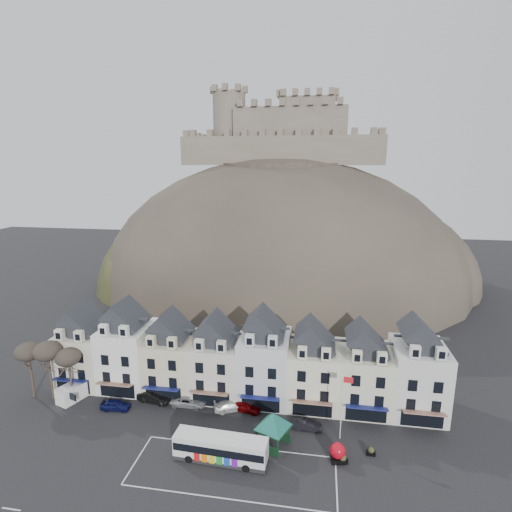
{
  "coord_description": "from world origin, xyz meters",
  "views": [
    {
      "loc": [
        10.35,
        -34.63,
        32.41
      ],
      "look_at": [
        0.83,
        24.0,
        18.6
      ],
      "focal_mm": 28.0,
      "sensor_mm": 36.0,
      "label": 1
    }
  ],
  "objects": [
    {
      "name": "car_charcoal",
      "position": [
        9.61,
        9.5,
        0.61
      ],
      "size": [
        3.7,
        1.31,
        1.22
      ],
      "primitive_type": "imported",
      "rotation": [
        0.0,
        0.0,
        1.56
      ],
      "color": "black",
      "rests_on": "ground"
    },
    {
      "name": "car_black",
      "position": [
        -11.6,
        12.0,
        0.77
      ],
      "size": [
        4.89,
        2.38,
        1.55
      ],
      "primitive_type": "imported",
      "rotation": [
        0.0,
        0.0,
        1.41
      ],
      "color": "black",
      "rests_on": "ground"
    },
    {
      "name": "coach_bay_markings",
      "position": [
        2.0,
        1.25,
        0.0
      ],
      "size": [
        22.0,
        7.5,
        0.01
      ],
      "primitive_type": "cube",
      "color": "silver",
      "rests_on": "ground"
    },
    {
      "name": "castle_hill",
      "position": [
        1.25,
        68.95,
        0.11
      ],
      "size": [
        100.0,
        76.0,
        68.0
      ],
      "color": "#37302A",
      "rests_on": "ground"
    },
    {
      "name": "planter_east",
      "position": [
        13.77,
        4.27,
        0.53
      ],
      "size": [
        1.21,
        0.79,
        1.11
      ],
      "rotation": [
        0.0,
        0.0,
        0.22
      ],
      "color": "black",
      "rests_on": "ground"
    },
    {
      "name": "ground",
      "position": [
        0.0,
        0.0,
        0.0
      ],
      "size": [
        300.0,
        300.0,
        0.0
      ],
      "primitive_type": "plane",
      "color": "black",
      "rests_on": "ground"
    },
    {
      "name": "bus",
      "position": [
        0.32,
        2.61,
        1.64
      ],
      "size": [
        10.61,
        2.98,
        2.96
      ],
      "rotation": [
        0.0,
        0.0,
        -0.05
      ],
      "color": "#262628",
      "rests_on": "ground"
    },
    {
      "name": "castle",
      "position": [
        0.51,
        75.93,
        40.19
      ],
      "size": [
        50.2,
        22.2,
        22.0
      ],
      "color": "#665E4D",
      "rests_on": "ground"
    },
    {
      "name": "tree_left_mid",
      "position": [
        -26.0,
        10.5,
        7.24
      ],
      "size": [
        3.78,
        3.78,
        8.64
      ],
      "color": "#332820",
      "rests_on": "ground"
    },
    {
      "name": "car_white",
      "position": [
        -0.59,
        11.86,
        0.67
      ],
      "size": [
        4.99,
        3.52,
        1.34
      ],
      "primitive_type": "imported",
      "rotation": [
        0.0,
        0.0,
        1.97
      ],
      "color": "silver",
      "rests_on": "ground"
    },
    {
      "name": "red_buoy",
      "position": [
        13.19,
        4.57,
        1.11
      ],
      "size": [
        1.76,
        1.76,
        2.18
      ],
      "rotation": [
        0.0,
        0.0,
        0.17
      ],
      "color": "black",
      "rests_on": "ground"
    },
    {
      "name": "tree_left_far",
      "position": [
        -29.0,
        10.5,
        6.9
      ],
      "size": [
        3.61,
        3.61,
        8.24
      ],
      "color": "#332820",
      "rests_on": "ground"
    },
    {
      "name": "townhouse_terrace",
      "position": [
        0.15,
        15.97,
        5.3
      ],
      "size": [
        54.4,
        9.35,
        11.8
      ],
      "color": "beige",
      "rests_on": "ground"
    },
    {
      "name": "car_navy",
      "position": [
        -16.0,
        9.5,
        0.67
      ],
      "size": [
        4.07,
        1.91,
        1.35
      ],
      "primitive_type": "imported",
      "rotation": [
        0.0,
        0.0,
        1.65
      ],
      "color": "#0E1247",
      "rests_on": "ground"
    },
    {
      "name": "bus_shelter",
      "position": [
        5.81,
        5.78,
        3.38
      ],
      "size": [
        6.32,
        6.32,
        4.36
      ],
      "rotation": [
        0.0,
        0.0,
        -0.4
      ],
      "color": "black",
      "rests_on": "ground"
    },
    {
      "name": "planter_west",
      "position": [
        17.0,
        6.09,
        0.48
      ],
      "size": [
        1.01,
        0.7,
        1.0
      ],
      "rotation": [
        0.0,
        0.0,
        0.02
      ],
      "color": "black",
      "rests_on": "ground"
    },
    {
      "name": "tree_left_near",
      "position": [
        -23.0,
        10.5,
        6.55
      ],
      "size": [
        3.43,
        3.43,
        7.84
      ],
      "color": "#332820",
      "rests_on": "ground"
    },
    {
      "name": "car_silver",
      "position": [
        -6.55,
        12.0,
        0.67
      ],
      "size": [
        4.82,
        2.33,
        1.35
      ],
      "primitive_type": "imported",
      "rotation": [
        0.0,
        0.0,
        1.59
      ],
      "color": "#A1A3A8",
      "rests_on": "ground"
    },
    {
      "name": "car_maroon",
      "position": [
        1.33,
        12.0,
        0.71
      ],
      "size": [
        4.4,
        2.32,
        1.43
      ],
      "primitive_type": "imported",
      "rotation": [
        0.0,
        0.0,
        1.41
      ],
      "color": "#620506",
      "rests_on": "ground"
    },
    {
      "name": "flagpole",
      "position": [
        13.74,
        8.41,
        4.87
      ],
      "size": [
        1.23,
        0.19,
        8.53
      ],
      "rotation": [
        0.0,
        0.0,
        -0.09
      ],
      "color": "silver",
      "rests_on": "ground"
    },
    {
      "name": "white_van",
      "position": [
        -22.94,
        11.15,
        1.13
      ],
      "size": [
        3.69,
        5.39,
        2.26
      ],
      "rotation": [
        0.0,
        0.0,
        -0.34
      ],
      "color": "white",
      "rests_on": "ground"
    }
  ]
}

